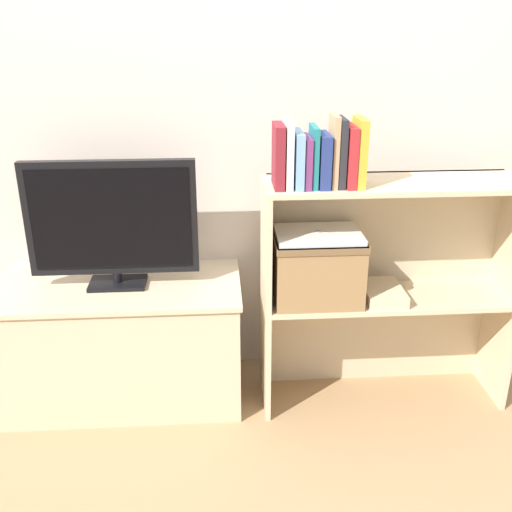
# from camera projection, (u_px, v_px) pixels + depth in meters

# --- Properties ---
(ground_plane) EXTENTS (16.00, 16.00, 0.00)m
(ground_plane) POSITION_uv_depth(u_px,v_px,m) (259.00, 421.00, 2.40)
(ground_plane) COLOR #A37F56
(wall_back) EXTENTS (10.00, 0.05, 2.40)m
(wall_back) POSITION_uv_depth(u_px,v_px,m) (250.00, 98.00, 2.38)
(wall_back) COLOR beige
(wall_back) RESTS_ON ground_plane
(tv_stand) EXTENTS (0.97, 0.47, 0.52)m
(tv_stand) POSITION_uv_depth(u_px,v_px,m) (124.00, 341.00, 2.47)
(tv_stand) COLOR #CCB793
(tv_stand) RESTS_ON ground_plane
(tv) EXTENTS (0.65, 0.14, 0.50)m
(tv) POSITION_uv_depth(u_px,v_px,m) (112.00, 221.00, 2.27)
(tv) COLOR black
(tv) RESTS_ON tv_stand
(bookshelf_lower_tier) EXTENTS (0.99, 0.29, 0.48)m
(bookshelf_lower_tier) POSITION_uv_depth(u_px,v_px,m) (379.00, 325.00, 2.51)
(bookshelf_lower_tier) COLOR #CCB793
(bookshelf_lower_tier) RESTS_ON ground_plane
(bookshelf_upper_tier) EXTENTS (0.99, 0.29, 0.46)m
(bookshelf_upper_tier) POSITION_uv_depth(u_px,v_px,m) (389.00, 219.00, 2.33)
(bookshelf_upper_tier) COLOR #CCB793
(bookshelf_upper_tier) RESTS_ON bookshelf_lower_tier
(book_maroon) EXTENTS (0.03, 0.14, 0.22)m
(book_maroon) POSITION_uv_depth(u_px,v_px,m) (278.00, 156.00, 2.10)
(book_maroon) COLOR maroon
(book_maroon) RESTS_ON bookshelf_upper_tier
(book_ivory) EXTENTS (0.02, 0.14, 0.24)m
(book_ivory) POSITION_uv_depth(u_px,v_px,m) (288.00, 154.00, 2.10)
(book_ivory) COLOR silver
(book_ivory) RESTS_ON bookshelf_upper_tier
(book_skyblue) EXTENTS (0.03, 0.16, 0.20)m
(book_skyblue) POSITION_uv_depth(u_px,v_px,m) (298.00, 159.00, 2.11)
(book_skyblue) COLOR #709ECC
(book_skyblue) RESTS_ON bookshelf_upper_tier
(book_plum) EXTENTS (0.02, 0.15, 0.18)m
(book_plum) POSITION_uv_depth(u_px,v_px,m) (306.00, 162.00, 2.11)
(book_plum) COLOR #6B2D66
(book_plum) RESTS_ON bookshelf_upper_tier
(book_teal) EXTENTS (0.02, 0.14, 0.21)m
(book_teal) POSITION_uv_depth(u_px,v_px,m) (313.00, 156.00, 2.11)
(book_teal) COLOR #1E7075
(book_teal) RESTS_ON bookshelf_upper_tier
(book_navy) EXTENTS (0.04, 0.15, 0.19)m
(book_navy) POSITION_uv_depth(u_px,v_px,m) (323.00, 160.00, 2.11)
(book_navy) COLOR navy
(book_navy) RESTS_ON bookshelf_upper_tier
(book_tan) EXTENTS (0.02, 0.13, 0.25)m
(book_tan) POSITION_uv_depth(u_px,v_px,m) (333.00, 151.00, 2.10)
(book_tan) COLOR tan
(book_tan) RESTS_ON bookshelf_upper_tier
(book_charcoal) EXTENTS (0.02, 0.13, 0.24)m
(book_charcoal) POSITION_uv_depth(u_px,v_px,m) (340.00, 152.00, 2.11)
(book_charcoal) COLOR #232328
(book_charcoal) RESTS_ON bookshelf_upper_tier
(book_crimson) EXTENTS (0.03, 0.15, 0.21)m
(book_crimson) POSITION_uv_depth(u_px,v_px,m) (349.00, 156.00, 2.11)
(book_crimson) COLOR #B22328
(book_crimson) RESTS_ON bookshelf_upper_tier
(book_mustard) EXTENTS (0.03, 0.14, 0.24)m
(book_mustard) POSITION_uv_depth(u_px,v_px,m) (359.00, 152.00, 2.11)
(book_mustard) COLOR gold
(book_mustard) RESTS_ON bookshelf_upper_tier
(storage_basket_left) EXTENTS (0.34, 0.26, 0.26)m
(storage_basket_left) POSITION_uv_depth(u_px,v_px,m) (317.00, 266.00, 2.30)
(storage_basket_left) COLOR #937047
(storage_basket_left) RESTS_ON bookshelf_lower_tier
(laptop) EXTENTS (0.32, 0.22, 0.02)m
(laptop) POSITION_uv_depth(u_px,v_px,m) (318.00, 234.00, 2.25)
(laptop) COLOR white
(laptop) RESTS_ON storage_basket_left
(magazine_stack) EXTENTS (0.15, 0.21, 0.05)m
(magazine_stack) POSITION_uv_depth(u_px,v_px,m) (383.00, 293.00, 2.35)
(magazine_stack) COLOR beige
(magazine_stack) RESTS_ON bookshelf_lower_tier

